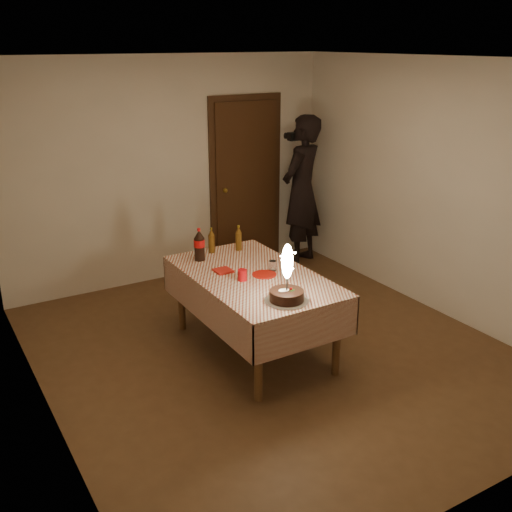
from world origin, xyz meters
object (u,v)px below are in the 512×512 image
at_px(cola_bottle, 199,245).
at_px(amber_bottle_right, 239,239).
at_px(red_plate, 264,274).
at_px(red_cup, 242,275).
at_px(amber_bottle_left, 211,241).
at_px(dining_table, 253,285).
at_px(clear_cup, 273,266).
at_px(photographer, 301,191).
at_px(birthday_cake, 287,288).

height_order(cola_bottle, amber_bottle_right, cola_bottle).
xyz_separation_m(red_plate, amber_bottle_right, (0.13, 0.71, 0.11)).
distance_m(red_cup, amber_bottle_left, 0.80).
bearing_deg(red_plate, amber_bottle_right, 79.28).
bearing_deg(amber_bottle_left, dining_table, -86.15).
height_order(red_plate, clear_cup, clear_cup).
xyz_separation_m(amber_bottle_right, photographer, (1.51, 1.07, 0.07)).
xyz_separation_m(red_cup, photographer, (1.88, 1.79, 0.14)).
bearing_deg(birthday_cake, red_plate, 76.13).
height_order(cola_bottle, photographer, photographer).
bearing_deg(red_plate, birthday_cake, -103.87).
relative_size(birthday_cake, red_cup, 4.85).
bearing_deg(clear_cup, photographer, 48.60).
bearing_deg(amber_bottle_right, photographer, 35.41).
bearing_deg(amber_bottle_left, red_cup, -97.20).
bearing_deg(photographer, amber_bottle_right, -144.59).
bearing_deg(dining_table, amber_bottle_left, 93.85).
relative_size(red_plate, clear_cup, 2.44).
bearing_deg(dining_table, red_plate, -33.41).
height_order(red_cup, cola_bottle, cola_bottle).
bearing_deg(amber_bottle_right, cola_bottle, -172.23).
distance_m(birthday_cake, amber_bottle_right, 1.31).
distance_m(cola_bottle, amber_bottle_left, 0.24).
height_order(dining_table, cola_bottle, cola_bottle).
bearing_deg(red_plate, clear_cup, 25.16).
height_order(red_cup, amber_bottle_left, amber_bottle_left).
distance_m(red_plate, clear_cup, 0.15).
distance_m(red_cup, clear_cup, 0.37).
bearing_deg(amber_bottle_right, red_cup, -117.02).
height_order(clear_cup, amber_bottle_right, amber_bottle_right).
relative_size(dining_table, photographer, 0.91).
bearing_deg(amber_bottle_left, clear_cup, -70.21).
distance_m(birthday_cake, red_cup, 0.58).
relative_size(dining_table, birthday_cake, 3.55).
bearing_deg(cola_bottle, photographer, 29.95).
relative_size(dining_table, cola_bottle, 5.42).
distance_m(clear_cup, photographer, 2.30).
bearing_deg(amber_bottle_right, amber_bottle_left, 164.59).
height_order(dining_table, amber_bottle_right, amber_bottle_right).
distance_m(red_cup, amber_bottle_right, 0.81).
relative_size(red_cup, amber_bottle_left, 0.39).
bearing_deg(cola_bottle, red_plate, -62.95).
xyz_separation_m(birthday_cake, clear_cup, (0.27, 0.64, -0.07)).
height_order(birthday_cake, amber_bottle_left, birthday_cake).
relative_size(red_cup, amber_bottle_right, 0.39).
distance_m(cola_bottle, amber_bottle_right, 0.47).
relative_size(birthday_cake, amber_bottle_left, 1.90).
distance_m(birthday_cake, red_plate, 0.60).
relative_size(red_plate, amber_bottle_left, 0.86).
relative_size(birthday_cake, clear_cup, 5.39).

